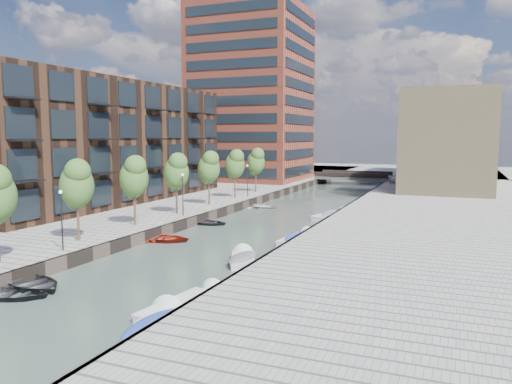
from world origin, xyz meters
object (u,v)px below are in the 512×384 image
Objects in this scene: tree_5 at (235,163)px; tree_1 at (77,183)px; sloop_2 at (163,241)px; motorboat_3 at (299,239)px; tree_6 at (256,161)px; bridge at (354,177)px; tree_4 at (209,167)px; motorboat_0 at (156,326)px; car at (394,179)px; motorboat_4 at (333,216)px; sloop_1 at (12,298)px; motorboat_2 at (190,305)px; sloop_0 at (32,288)px; sloop_3 at (262,208)px; tree_2 at (134,176)px; sloop_4 at (207,224)px; motorboat_1 at (243,259)px; tree_3 at (176,171)px.

tree_1 is at bearing -90.00° from tree_5.
motorboat_3 is (10.46, 4.32, 0.20)m from sloop_2.
sloop_2 is at bearing -83.15° from tree_6.
tree_1 is 1.00× the size of tree_6.
bridge is 55.22m from sloop_2.
tree_1 is 1.00× the size of tree_4.
tree_5 is 1.10× the size of motorboat_0.
sloop_2 is at bearing -105.42° from car.
motorboat_4 is at bearing -40.38° from sloop_2.
sloop_1 is (3.87, -44.56, -5.31)m from tree_6.
motorboat_2 is (13.61, -42.25, -5.20)m from tree_6.
tree_5 reaches higher than motorboat_0.
sloop_1 is (3.87, -30.56, -5.31)m from tree_4.
sloop_0 is 1.19× the size of sloop_3.
tree_2 and tree_6 have the same top height.
tree_6 is 1.07× the size of motorboat_2.
sloop_3 is (4.12, -7.97, -5.31)m from tree_6.
motorboat_0 is at bearing -157.98° from sloop_4.
tree_4 is at bearing 90.00° from tree_1.
sloop_3 is 25.99m from motorboat_1.
tree_5 reaches higher than car.
tree_1 is 1.10× the size of motorboat_0.
sloop_2 is 1.31× the size of car.
motorboat_0 is at bearing -51.92° from tree_2.
sloop_1 is at bearing -106.86° from motorboat_4.
tree_6 is 44.69m from motorboat_2.
motorboat_4 is at bearing 89.86° from motorboat_0.
tree_4 is 1.07× the size of motorboat_2.
motorboat_0 is (13.74, -45.54, -5.10)m from tree_6.
tree_1 is at bearing 140.58° from sloop_2.
tree_3 is at bearing -146.16° from motorboat_4.
tree_4 is at bearing -8.04° from sloop_1.
tree_5 is 41.23m from motorboat_0.
tree_3 reaches higher than sloop_3.
tree_5 is (0.00, 28.00, 0.00)m from tree_1.
motorboat_3 is (13.94, -3.65, -5.11)m from tree_3.
motorboat_3 is at bearing -51.70° from tree_5.
motorboat_2 is (5.11, -68.25, -1.29)m from bridge.
tree_1 is 21.00m from tree_4.
tree_4 is at bearing 90.00° from tree_3.
tree_5 is 36.39m from sloop_0.
tree_3 is at bearing 98.48° from sloop_4.
tree_1 is 18.05m from motorboat_0.
motorboat_4 reaches higher than motorboat_1.
bridge is 27.63m from tree_6.
motorboat_4 is (10.34, 17.24, 0.22)m from sloop_2.
tree_5 is at bearing 90.00° from tree_3.
sloop_0 is 1.06× the size of sloop_2.
motorboat_0 is (5.24, -71.54, -1.18)m from bridge.
motorboat_2 is at bearing -68.89° from tree_5.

